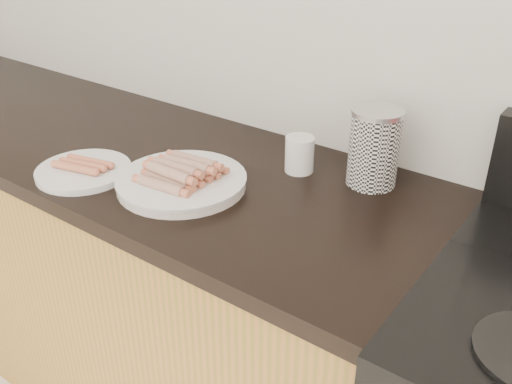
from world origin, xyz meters
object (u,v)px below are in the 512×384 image
Objects in this scene: side_plate at (84,171)px; mug at (299,154)px; main_plate at (182,183)px; canister at (374,147)px.

side_plate is 2.58× the size of mug.
side_plate is at bearing -158.68° from main_plate.
main_plate is 1.63× the size of canister.
canister is at bearing 32.50° from side_plate.
main_plate is 0.29m from mug.
side_plate is 0.69m from canister.
mug is at bearing 53.49° from main_plate.
main_plate is 0.25m from side_plate.
mug reaches higher than side_plate.
mug is (0.41, 0.33, 0.04)m from side_plate.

